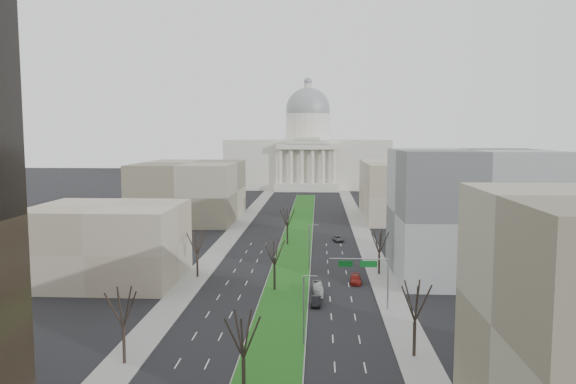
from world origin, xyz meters
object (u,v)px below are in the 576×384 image
(box_van, at_px, (318,289))
(car_red, at_px, (356,279))
(car_black, at_px, (316,301))
(car_grey_far, at_px, (338,239))

(box_van, bearing_deg, car_red, 43.66)
(car_black, xyz_separation_m, car_grey_far, (5.29, 53.57, -0.04))
(car_red, xyz_separation_m, car_grey_far, (-1.80, 39.97, -0.06))
(car_red, distance_m, box_van, 10.01)
(car_black, distance_m, car_red, 15.34)
(car_black, relative_size, car_red, 0.85)
(car_black, xyz_separation_m, car_red, (7.10, 13.60, 0.02))
(car_grey_far, bearing_deg, car_red, -94.80)
(car_grey_far, bearing_deg, box_van, -103.41)
(car_black, relative_size, box_van, 0.67)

